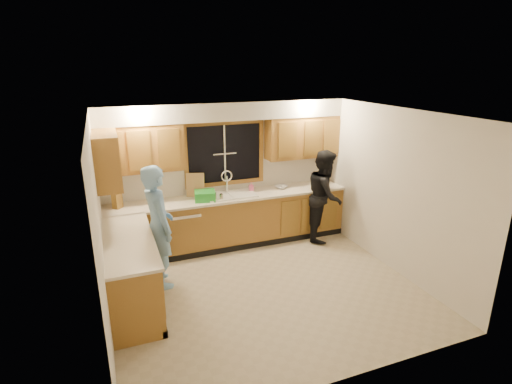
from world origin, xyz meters
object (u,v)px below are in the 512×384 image
(dish_crate, at_px, (205,196))
(soap_bottle, at_px, (251,187))
(stove, at_px, (135,294))
(woman, at_px, (325,195))
(knife_block, at_px, (117,201))
(bowl, at_px, (281,187))
(man, at_px, (158,227))
(dishwasher, at_px, (183,230))
(sink, at_px, (230,198))

(dish_crate, height_order, soap_bottle, soap_bottle)
(stove, distance_m, dish_crate, 2.26)
(woman, height_order, knife_block, woman)
(soap_bottle, xyz_separation_m, bowl, (0.58, -0.02, -0.06))
(man, relative_size, bowl, 8.12)
(knife_block, bearing_deg, dishwasher, -46.70)
(stove, bearing_deg, dish_crate, 52.61)
(dish_crate, bearing_deg, dishwasher, 169.65)
(knife_block, height_order, soap_bottle, knife_block)
(sink, bearing_deg, dishwasher, -179.01)
(man, bearing_deg, bowl, -77.81)
(sink, height_order, knife_block, sink)
(dishwasher, xyz_separation_m, bowl, (1.85, 0.07, 0.54))
(knife_block, bearing_deg, soap_bottle, -42.61)
(woman, xyz_separation_m, knife_block, (-3.53, 0.39, 0.21))
(stove, bearing_deg, knife_block, 91.54)
(woman, bearing_deg, man, 135.05)
(knife_block, xyz_separation_m, dish_crate, (1.38, -0.13, -0.04))
(man, xyz_separation_m, woman, (3.03, 0.56, -0.07))
(man, bearing_deg, dishwasher, -39.69)
(woman, relative_size, soap_bottle, 9.60)
(man, height_order, soap_bottle, man)
(stove, bearing_deg, dishwasher, 62.31)
(dish_crate, bearing_deg, woman, -7.09)
(sink, bearing_deg, dish_crate, -169.86)
(sink, xyz_separation_m, man, (-1.36, -0.91, 0.03))
(dishwasher, relative_size, dish_crate, 2.45)
(sink, xyz_separation_m, dishwasher, (-0.85, -0.01, -0.45))
(knife_block, relative_size, dish_crate, 0.72)
(knife_block, bearing_deg, bowl, -43.15)
(bowl, bearing_deg, woman, -31.06)
(bowl, bearing_deg, dish_crate, -174.42)
(knife_block, bearing_deg, sink, -44.78)
(sink, height_order, stove, sink)
(woman, bearing_deg, dish_crate, 117.52)
(sink, bearing_deg, stove, -134.61)
(dishwasher, bearing_deg, knife_block, 176.81)
(sink, xyz_separation_m, soap_bottle, (0.42, 0.08, 0.14))
(man, distance_m, dish_crate, 1.22)
(stove, bearing_deg, sink, 45.39)
(man, distance_m, knife_block, 1.08)
(woman, bearing_deg, knife_block, 118.26)
(soap_bottle, bearing_deg, woman, -18.75)
(knife_block, height_order, dish_crate, knife_block)
(stove, relative_size, man, 0.50)
(dishwasher, distance_m, soap_bottle, 1.40)
(sink, height_order, dish_crate, sink)
(dish_crate, height_order, bowl, dish_crate)
(woman, bearing_deg, soap_bottle, 105.86)
(man, relative_size, woman, 1.09)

